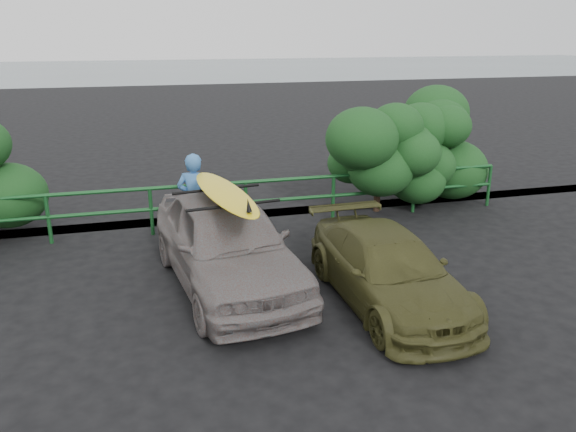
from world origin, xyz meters
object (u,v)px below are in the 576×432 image
object	(u,v)px
guardrail	(200,207)
man	(195,201)
olive_vehicle	(388,269)
surfboard	(225,193)
sedan	(227,243)

from	to	relation	value
guardrail	man	bearing A→B (deg)	-100.48
olive_vehicle	guardrail	bearing A→B (deg)	119.11
olive_vehicle	surfboard	size ratio (longest dim) A/B	1.32
guardrail	sedan	xyz separation A→B (m)	(0.14, -2.86, 0.24)
guardrail	sedan	size ratio (longest dim) A/B	3.14
guardrail	surfboard	bearing A→B (deg)	-87.27
guardrail	olive_vehicle	bearing A→B (deg)	-59.34
olive_vehicle	man	world-z (taller)	man
man	surfboard	bearing A→B (deg)	120.38
surfboard	guardrail	bearing A→B (deg)	85.18
guardrail	surfboard	distance (m)	3.06
surfboard	olive_vehicle	bearing A→B (deg)	-36.39
man	guardrail	bearing A→B (deg)	-79.02
guardrail	sedan	bearing A→B (deg)	-87.27
olive_vehicle	man	size ratio (longest dim) A/B	2.05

